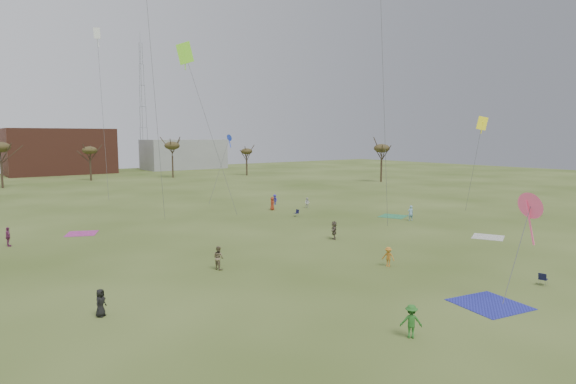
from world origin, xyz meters
TOP-DOWN VIEW (x-y plane):
  - ground at (0.00, 0.00)m, footprint 260.00×260.00m
  - flyer_near_center at (-4.54, -4.17)m, footprint 1.23×1.21m
  - spectator_fore_b at (-6.21, 12.50)m, footprint 0.82×0.97m
  - spectator_fore_c at (7.95, 15.04)m, footprint 1.51×1.58m
  - flyer_mid_a at (-16.08, 8.10)m, footprint 0.91×0.88m
  - flyer_mid_b at (4.63, 5.28)m, footprint 0.90×1.13m
  - flyer_mid_c at (22.20, 17.11)m, footprint 0.78×0.66m
  - spectator_mid_d at (-17.87, 30.71)m, footprint 0.52×1.08m
  - spectator_mid_e at (18.78, 32.32)m, footprint 0.87×0.89m
  - flyer_far_b at (13.80, 33.77)m, footprint 0.86×1.03m
  - flyer_far_c at (17.14, 37.85)m, footprint 0.64×1.01m
  - blanket_blue at (3.01, -4.03)m, footprint 4.31×4.31m
  - blanket_cream at (20.84, 6.42)m, footprint 3.81×3.81m
  - blanket_plum at (-11.05, 32.76)m, footprint 3.84×3.84m
  - blanket_olive at (22.93, 20.38)m, footprint 4.01×4.01m
  - camp_chair_center at (9.38, -4.16)m, footprint 0.64×0.60m
  - camp_chair_right at (13.19, 27.68)m, footprint 0.60×0.55m
  - kites_aloft at (-2.93, 34.48)m, footprint 61.15×62.69m
  - tree_line at (-2.85, 79.12)m, footprint 117.44×49.32m
  - building_brick at (5.00, 120.00)m, footprint 26.00×16.00m
  - building_grey at (40.00, 118.00)m, footprint 24.00×12.00m
  - radio_tower at (30.00, 125.00)m, footprint 1.51×1.72m

SIDE VIEW (x-z plane):
  - ground at x=0.00m, z-range 0.00..0.00m
  - blanket_blue at x=3.01m, z-range -0.01..0.02m
  - blanket_cream at x=20.84m, z-range -0.01..0.02m
  - blanket_plum at x=-11.05m, z-range -0.01..0.02m
  - blanket_olive at x=22.93m, z-range -0.01..0.02m
  - camp_chair_center at x=9.38m, z-range -0.18..0.69m
  - camp_chair_right at x=13.19m, z-range -0.18..0.69m
  - spectator_mid_e at x=18.78m, z-range 0.00..1.45m
  - flyer_far_c at x=17.14m, z-range 0.00..1.49m
  - flyer_mid_b at x=4.63m, z-range 0.00..1.53m
  - flyer_mid_a at x=-16.08m, z-range 0.00..1.58m
  - flyer_near_center at x=-4.54m, z-range 0.00..1.70m
  - spectator_fore_b at x=-6.21m, z-range 0.00..1.79m
  - spectator_fore_c at x=7.95m, z-range 0.00..1.79m
  - spectator_mid_d at x=-17.87m, z-range 0.00..1.79m
  - flyer_far_b at x=13.80m, z-range 0.00..1.80m
  - flyer_mid_c at x=22.20m, z-range 0.00..1.83m
  - building_grey at x=40.00m, z-range 0.00..9.00m
  - building_brick at x=5.00m, z-range 0.00..12.00m
  - tree_line at x=-2.85m, z-range 2.63..11.54m
  - radio_tower at x=30.00m, z-range -1.29..39.71m
  - kites_aloft at x=-2.93m, z-range 7.22..35.03m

